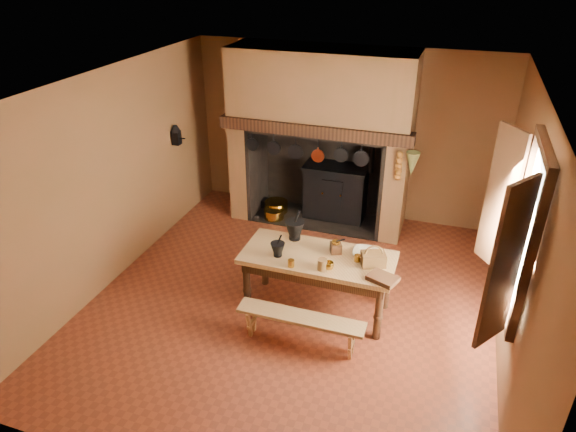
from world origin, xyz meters
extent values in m
plane|color=maroon|center=(0.00, 0.00, 0.00)|extent=(5.50, 5.50, 0.00)
plane|color=silver|center=(0.00, 0.00, 2.80)|extent=(5.50, 5.50, 0.00)
cube|color=brown|center=(0.00, 2.75, 1.40)|extent=(5.00, 0.02, 2.80)
cube|color=brown|center=(-2.50, 0.00, 1.40)|extent=(0.02, 5.50, 2.80)
cube|color=brown|center=(2.50, 0.00, 1.40)|extent=(0.02, 5.50, 2.80)
cube|color=brown|center=(0.00, -2.75, 1.40)|extent=(5.00, 0.02, 2.80)
cube|color=brown|center=(-1.55, 2.30, 1.40)|extent=(0.30, 0.90, 2.80)
cube|color=brown|center=(0.95, 2.30, 1.40)|extent=(0.30, 0.90, 2.80)
cube|color=brown|center=(-0.30, 2.30, 2.20)|extent=(2.20, 0.90, 1.20)
cube|color=black|center=(-0.30, 1.90, 1.69)|extent=(2.95, 0.22, 0.18)
cube|color=black|center=(-0.30, 2.72, 0.80)|extent=(2.20, 0.06, 1.60)
cube|color=black|center=(-0.30, 2.30, 0.01)|extent=(2.20, 0.90, 0.02)
cube|color=black|center=(-0.05, 2.45, 0.45)|extent=(1.00, 0.50, 0.90)
cube|color=black|center=(-0.05, 2.43, 0.92)|extent=(1.04, 0.54, 0.04)
cube|color=black|center=(-0.05, 2.19, 0.55)|extent=(0.35, 0.02, 0.45)
cylinder|color=black|center=(0.50, 2.45, 1.25)|extent=(0.10, 0.10, 0.70)
cylinder|color=#BA8A2B|center=(-0.20, 2.17, 0.55)|extent=(0.03, 0.03, 0.03)
cylinder|color=#BA8A2B|center=(0.10, 2.17, 0.55)|extent=(0.03, 0.03, 0.03)
cylinder|color=#BA8A2B|center=(-1.05, 2.30, 0.10)|extent=(0.40, 0.40, 0.20)
cylinder|color=#BA8A2B|center=(-1.00, 2.05, 0.09)|extent=(0.34, 0.34, 0.18)
cube|color=black|center=(-1.25, 2.40, 0.08)|extent=(0.18, 0.18, 0.16)
cone|color=brown|center=(1.18, 1.79, 1.38)|extent=(0.20, 0.20, 0.35)
cube|color=white|center=(2.48, -0.40, 1.70)|extent=(0.02, 1.00, 1.60)
cube|color=#392312|center=(2.45, -0.40, 2.54)|extent=(0.08, 1.16, 0.08)
cube|color=#392312|center=(2.45, -0.40, 0.86)|extent=(0.08, 1.16, 0.08)
cube|color=#392312|center=(2.25, -1.08, 1.70)|extent=(0.29, 0.39, 1.60)
cube|color=#392312|center=(2.25, 0.28, 1.70)|extent=(0.29, 0.39, 1.60)
cube|color=black|center=(-2.42, 1.55, 1.45)|extent=(0.12, 0.12, 0.22)
cone|color=black|center=(-2.42, 1.55, 1.60)|extent=(0.16, 0.16, 0.10)
cylinder|color=black|center=(-2.33, 1.55, 1.45)|extent=(0.12, 0.02, 0.02)
cube|color=tan|center=(0.34, -0.05, 0.77)|extent=(1.84, 0.82, 0.06)
cube|color=#392312|center=(0.34, -0.05, 0.66)|extent=(1.72, 0.70, 0.14)
cylinder|color=#392312|center=(-0.48, -0.36, 0.37)|extent=(0.09, 0.09, 0.74)
cylinder|color=#392312|center=(1.16, -0.36, 0.37)|extent=(0.09, 0.09, 0.74)
cylinder|color=#392312|center=(-0.48, 0.25, 0.37)|extent=(0.09, 0.09, 0.74)
cylinder|color=#392312|center=(1.16, 0.25, 0.37)|extent=(0.09, 0.09, 0.74)
cube|color=tan|center=(0.34, -0.75, 0.40)|extent=(1.47, 0.26, 0.04)
cube|color=tan|center=(0.34, 0.61, 0.41)|extent=(1.54, 0.27, 0.04)
cylinder|color=black|center=(-0.05, 0.23, 0.82)|extent=(0.15, 0.15, 0.04)
cone|color=black|center=(-0.05, 0.23, 0.94)|extent=(0.25, 0.25, 0.21)
cylinder|color=black|center=(-0.02, 0.23, 1.12)|extent=(0.10, 0.05, 0.20)
cylinder|color=black|center=(-0.12, -0.21, 0.81)|extent=(0.10, 0.10, 0.03)
cone|color=black|center=(-0.12, -0.21, 0.90)|extent=(0.17, 0.17, 0.14)
cylinder|color=black|center=(-0.10, -0.21, 1.02)|extent=(0.07, 0.03, 0.14)
cube|color=#392312|center=(0.52, 0.08, 0.86)|extent=(0.17, 0.17, 0.13)
cylinder|color=#BA8A2B|center=(0.52, 0.08, 0.94)|extent=(0.10, 0.10, 0.03)
cylinder|color=black|center=(0.57, 0.08, 0.98)|extent=(0.11, 0.06, 0.04)
cylinder|color=#BA8A2B|center=(0.10, -0.38, 0.84)|extent=(0.10, 0.10, 0.09)
cylinder|color=#BA8A2B|center=(0.81, -0.03, 0.84)|extent=(0.08, 0.08, 0.08)
imported|color=#BAB28F|center=(0.88, 0.11, 0.84)|extent=(0.32, 0.32, 0.08)
cylinder|color=brown|center=(0.46, -0.33, 0.87)|extent=(0.13, 0.13, 0.14)
cylinder|color=beige|center=(1.10, -0.01, 0.86)|extent=(0.09, 0.09, 0.12)
cube|color=#523518|center=(1.00, -0.04, 0.88)|extent=(0.33, 0.28, 0.15)
torus|color=#523518|center=(1.00, -0.04, 0.95)|extent=(0.21, 0.10, 0.22)
cube|color=#392312|center=(1.16, -0.32, 0.83)|extent=(0.38, 0.33, 0.05)
imported|color=#BA8A2B|center=(0.53, -0.30, 0.84)|extent=(0.13, 0.13, 0.09)
camera|label=1|loc=(1.66, -5.13, 4.12)|focal=32.00mm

